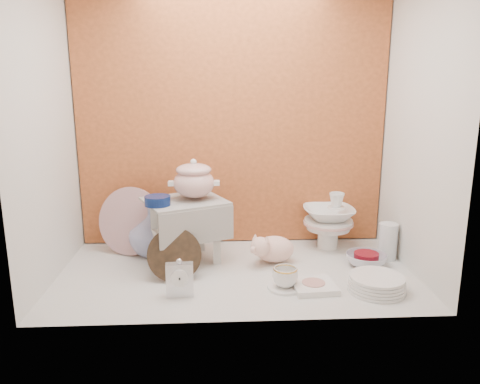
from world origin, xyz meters
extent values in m
plane|color=silver|center=(0.00, 0.00, 0.00)|extent=(1.80, 1.80, 0.00)
cube|color=#C46131|center=(0.00, 0.50, 0.75)|extent=(1.80, 0.06, 1.50)
cube|color=silver|center=(-0.90, 0.00, 0.75)|extent=(0.06, 1.00, 1.50)
cube|color=silver|center=(0.90, 0.00, 0.75)|extent=(0.06, 1.00, 1.50)
cylinder|color=#0A1B4F|center=(-0.40, 0.08, 0.37)|extent=(0.17, 0.17, 0.05)
imported|color=white|center=(-0.46, 0.29, 0.14)|extent=(0.27, 0.27, 0.27)
cube|color=silver|center=(-0.27, -0.26, 0.09)|extent=(0.13, 0.05, 0.18)
ellipsoid|color=beige|center=(0.21, 0.13, 0.08)|extent=(0.30, 0.24, 0.16)
cylinder|color=white|center=(0.22, -0.20, 0.01)|extent=(0.18, 0.18, 0.01)
imported|color=white|center=(0.22, -0.20, 0.06)|extent=(0.14, 0.14, 0.09)
cube|color=white|center=(0.36, -0.21, 0.01)|extent=(0.21, 0.21, 0.03)
cylinder|color=white|center=(0.65, -0.25, 0.04)|extent=(0.32, 0.32, 0.07)
imported|color=silver|center=(0.69, 0.05, 0.03)|extent=(0.24, 0.24, 0.07)
cylinder|color=silver|center=(0.84, 0.15, 0.10)|extent=(0.12, 0.12, 0.20)
camera|label=1|loc=(-0.10, -2.22, 0.95)|focal=34.75mm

